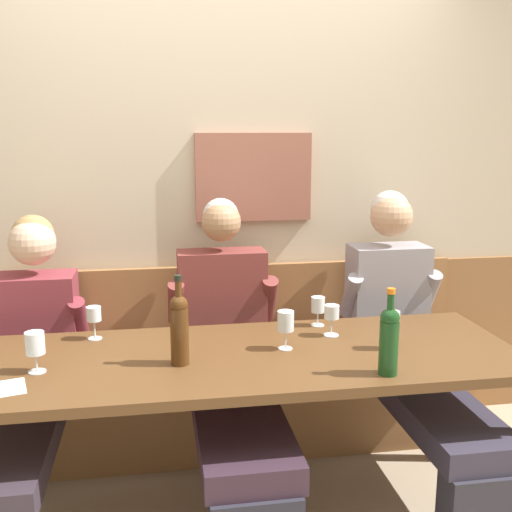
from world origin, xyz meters
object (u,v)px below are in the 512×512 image
object	(u,v)px
person_right_seat	(231,358)
wine_glass_center_front	(94,316)
wine_bottle_green_tall	(389,338)
wine_bottle_amber_mid	(179,327)
wine_glass_mid_left	(392,322)
wine_glass_mid_right	(286,323)
wine_glass_center_rear	(35,345)
dining_table	(240,373)
person_left_seat	(409,337)
wine_glass_by_bottle	(318,306)
wall_bench	(223,395)
person_center_left_seat	(27,366)
wine_glass_right_end	(332,314)

from	to	relation	value
person_right_seat	wine_glass_center_front	bearing A→B (deg)	-178.76
wine_bottle_green_tall	wine_bottle_amber_mid	bearing A→B (deg)	163.25
wine_bottle_amber_mid	wine_glass_mid_left	size ratio (longest dim) A/B	2.19
person_right_seat	wine_glass_mid_right	bearing A→B (deg)	-53.89
wine_bottle_amber_mid	wine_glass_center_rear	xyz separation A→B (m)	(-0.54, 0.01, -0.05)
dining_table	person_left_seat	distance (m)	0.94
wine_glass_center_front	wine_glass_by_bottle	bearing A→B (deg)	1.16
dining_table	wine_bottle_amber_mid	xyz separation A→B (m)	(-0.24, -0.06, 0.23)
wine_bottle_green_tall	wine_glass_mid_left	xyz separation A→B (m)	(0.11, 0.25, -0.02)
person_left_seat	wine_glass_mid_left	size ratio (longest dim) A/B	8.25
wine_bottle_amber_mid	wine_bottle_green_tall	bearing A→B (deg)	-16.75
wine_glass_mid_right	wine_glass_by_bottle	xyz separation A→B (m)	(0.21, 0.28, -0.02)
wine_bottle_green_tall	wine_bottle_amber_mid	xyz separation A→B (m)	(-0.76, 0.23, 0.01)
wall_bench	person_left_seat	bearing A→B (deg)	-20.13
wine_glass_mid_right	wine_glass_center_front	distance (m)	0.83
person_center_left_seat	wine_glass_center_rear	size ratio (longest dim) A/B	7.97
wall_bench	person_right_seat	xyz separation A→B (m)	(-0.00, -0.36, 0.34)
wine_bottle_amber_mid	wine_glass_mid_right	size ratio (longest dim) A/B	2.17
wine_bottle_green_tall	wine_glass_mid_right	distance (m)	0.46
dining_table	wine_glass_center_rear	distance (m)	0.80
wall_bench	wine_glass_center_rear	size ratio (longest dim) A/B	16.47
wine_glass_mid_right	wine_glass_center_rear	xyz separation A→B (m)	(-0.98, -0.09, -0.01)
dining_table	wine_glass_by_bottle	world-z (taller)	wine_glass_by_bottle
wine_glass_center_rear	person_left_seat	bearing A→B (deg)	13.40
person_center_left_seat	wine_glass_center_front	xyz separation A→B (m)	(0.30, -0.04, 0.23)
person_right_seat	wine_bottle_green_tall	bearing A→B (deg)	-48.86
dining_table	wine_glass_by_bottle	bearing A→B (deg)	36.83
wine_bottle_green_tall	wine_glass_right_end	world-z (taller)	wine_bottle_green_tall
dining_table	person_center_left_seat	distance (m)	0.95
wine_bottle_amber_mid	person_right_seat	bearing A→B (deg)	56.48
person_center_left_seat	wine_glass_center_rear	bearing A→B (deg)	-73.19
wine_bottle_amber_mid	wine_glass_mid_right	xyz separation A→B (m)	(0.44, 0.09, -0.04)
person_center_left_seat	wine_glass_by_bottle	distance (m)	1.32
person_left_seat	wall_bench	bearing A→B (deg)	159.87
wine_bottle_amber_mid	person_center_left_seat	bearing A→B (deg)	148.98
person_left_seat	wine_glass_right_end	xyz separation A→B (m)	(-0.45, -0.17, 0.19)
wall_bench	wine_glass_mid_left	world-z (taller)	wall_bench
person_left_seat	wine_bottle_amber_mid	size ratio (longest dim) A/B	3.78
wine_glass_center_front	wine_glass_by_bottle	world-z (taller)	wine_glass_center_front
person_center_left_seat	wine_glass_mid_right	xyz separation A→B (m)	(1.09, -0.30, 0.23)
person_left_seat	wine_bottle_green_tall	size ratio (longest dim) A/B	4.06
wine_glass_center_rear	wine_glass_by_bottle	xyz separation A→B (m)	(1.19, 0.37, -0.01)
wine_glass_mid_left	person_center_left_seat	bearing A→B (deg)	166.44
wine_glass_center_rear	wine_glass_right_end	world-z (taller)	wine_glass_center_rear
wine_bottle_amber_mid	wine_glass_center_rear	distance (m)	0.54
wall_bench	dining_table	size ratio (longest dim) A/B	1.13
wine_bottle_green_tall	wine_glass_mid_left	world-z (taller)	wine_bottle_green_tall
dining_table	wine_glass_by_bottle	distance (m)	0.54
dining_table	wine_glass_mid_right	world-z (taller)	wine_glass_mid_right
wine_glass_mid_right	wine_bottle_green_tall	bearing A→B (deg)	-45.15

